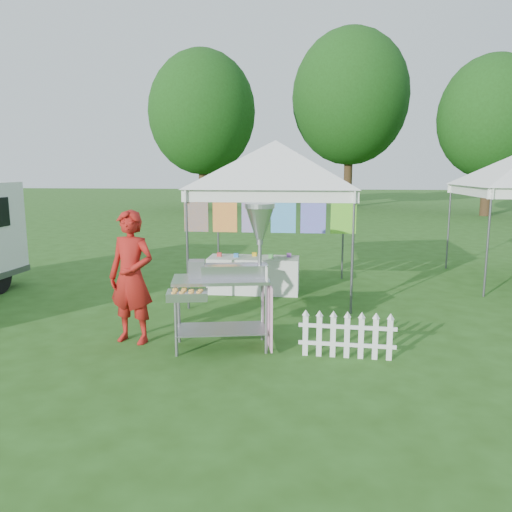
# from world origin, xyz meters

# --- Properties ---
(ground) EXTENTS (120.00, 120.00, 0.00)m
(ground) POSITION_xyz_m (0.00, 0.00, 0.00)
(ground) COLOR #274E16
(ground) RESTS_ON ground
(canopy_main) EXTENTS (4.24, 4.24, 3.45)m
(canopy_main) POSITION_xyz_m (0.00, 3.49, 2.99)
(canopy_main) COLOR #59595E
(canopy_main) RESTS_ON ground
(tree_left) EXTENTS (6.40, 6.40, 9.53)m
(tree_left) POSITION_xyz_m (-6.00, 24.00, 5.83)
(tree_left) COLOR #342013
(tree_left) RESTS_ON ground
(tree_mid) EXTENTS (7.60, 7.60, 11.52)m
(tree_mid) POSITION_xyz_m (3.00, 28.00, 7.14)
(tree_mid) COLOR #342013
(tree_mid) RESTS_ON ground
(tree_right) EXTENTS (5.60, 5.60, 8.42)m
(tree_right) POSITION_xyz_m (10.00, 22.00, 5.18)
(tree_right) COLOR #342013
(tree_right) RESTS_ON ground
(donut_cart) EXTENTS (1.45, 1.22, 1.99)m
(donut_cart) POSITION_xyz_m (-0.27, 0.22, 1.17)
(donut_cart) COLOR gray
(donut_cart) RESTS_ON ground
(vendor) EXTENTS (0.77, 0.59, 1.89)m
(vendor) POSITION_xyz_m (-1.77, 0.30, 0.94)
(vendor) COLOR maroon
(vendor) RESTS_ON ground
(picket_fence) EXTENTS (1.26, 0.08, 0.56)m
(picket_fence) POSITION_xyz_m (1.22, -0.00, 0.29)
(picket_fence) COLOR white
(picket_fence) RESTS_ON ground
(display_table) EXTENTS (1.80, 0.70, 0.71)m
(display_table) POSITION_xyz_m (-0.42, 3.43, 0.36)
(display_table) COLOR white
(display_table) RESTS_ON ground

